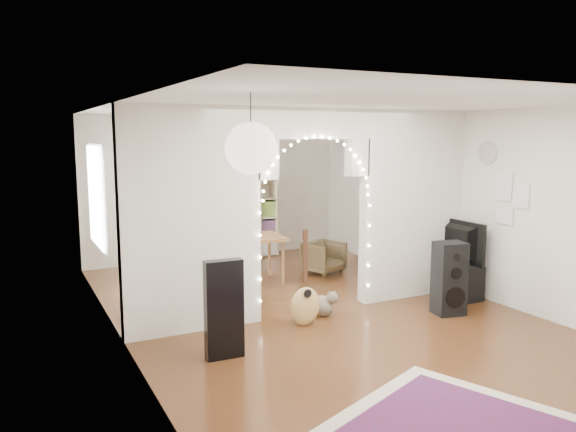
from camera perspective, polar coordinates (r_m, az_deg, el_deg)
name	(u,v)px	position (r m, az deg, el deg)	size (l,w,h in m)	color
floor	(312,310)	(7.70, 2.47, -9.56)	(7.50, 7.50, 0.00)	black
ceiling	(313,107)	(7.34, 2.60, 10.96)	(5.00, 7.50, 0.02)	white
wall_back	(216,188)	(10.80, -7.29, 2.85)	(5.00, 0.02, 2.70)	silver
wall_front	(566,274)	(4.57, 26.38, -5.30)	(5.00, 0.02, 2.70)	silver
wall_left	(118,225)	(6.55, -16.89, -0.91)	(0.02, 7.50, 2.70)	silver
wall_right	(456,202)	(8.88, 16.73, 1.42)	(0.02, 7.50, 2.70)	silver
divider_wall	(313,206)	(7.39, 2.54, 1.02)	(5.00, 0.20, 2.70)	silver
fairy_lights	(318,198)	(7.26, 3.05, 1.89)	(1.64, 0.04, 1.60)	#FFEABF
window	(96,196)	(8.30, -18.91, 1.91)	(0.04, 1.20, 1.40)	white
wall_clock	(488,153)	(8.39, 19.68, 6.05)	(0.31, 0.31, 0.03)	white
picture_frames	(509,198)	(8.16, 21.50, 1.68)	(0.02, 0.50, 0.70)	white
paper_lantern	(251,148)	(4.33, -3.77, 6.87)	(0.40, 0.40, 0.40)	white
ceiling_fan	(252,132)	(9.12, -3.67, 8.53)	(1.10, 1.10, 0.30)	gold
guitar_case	(224,309)	(6.02, -6.52, -9.41)	(0.41, 0.14, 1.06)	black
acoustic_guitar	(305,291)	(6.98, 1.74, -7.59)	(0.42, 0.19, 1.03)	tan
tabby_cat	(323,305)	(7.44, 3.62, -8.97)	(0.38, 0.56, 0.38)	brown
floor_speaker	(449,279)	(7.71, 16.07, -6.12)	(0.44, 0.40, 0.97)	black
media_console	(450,278)	(8.70, 16.13, -6.07)	(0.40, 1.00, 0.50)	black
tv	(452,241)	(8.58, 16.28, -2.45)	(1.07, 0.14, 0.62)	black
bookcase	(239,219)	(10.77, -4.95, -0.28)	(1.48, 0.38, 1.52)	tan
dining_table	(245,241)	(8.90, -4.37, -2.60)	(1.27, 0.91, 0.76)	brown
flower_vase	(245,231)	(8.87, -4.38, -1.52)	(0.18, 0.18, 0.19)	white
dining_chair_left	(229,288)	(7.97, -5.97, -7.32)	(0.47, 0.48, 0.44)	#4C3F26
dining_chair_right	(323,257)	(9.67, 3.62, -4.20)	(0.58, 0.60, 0.54)	#4C3F26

